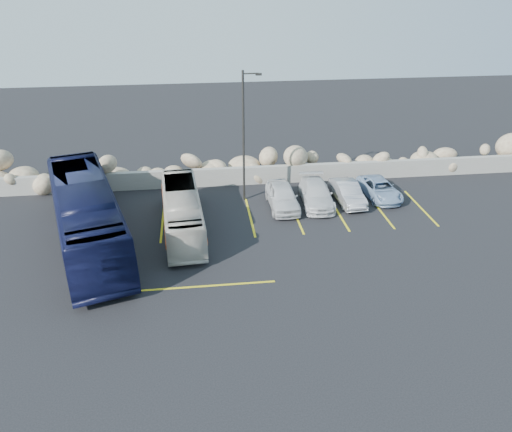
{
  "coord_description": "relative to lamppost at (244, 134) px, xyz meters",
  "views": [
    {
      "loc": [
        -0.25,
        -19.04,
        13.25
      ],
      "look_at": [
        2.57,
        4.0,
        1.56
      ],
      "focal_mm": 35.0,
      "sensor_mm": 36.0,
      "label": 1
    }
  ],
  "objects": [
    {
      "name": "vintage_bus",
      "position": [
        -3.84,
        -3.64,
        -3.14
      ],
      "size": [
        2.52,
        8.45,
        2.32
      ],
      "primitive_type": "imported",
      "rotation": [
        0.0,
        0.0,
        0.07
      ],
      "color": "beige",
      "rests_on": "ground"
    },
    {
      "name": "lamppost",
      "position": [
        0.0,
        0.0,
        0.0
      ],
      "size": [
        1.14,
        0.18,
        8.0
      ],
      "color": "#2D2B28",
      "rests_on": "ground"
    },
    {
      "name": "tour_coach",
      "position": [
        -8.71,
        -4.59,
        -2.59
      ],
      "size": [
        6.22,
        12.57,
        3.41
      ],
      "primitive_type": "imported",
      "rotation": [
        0.0,
        0.0,
        0.29
      ],
      "color": "black",
      "rests_on": "ground"
    },
    {
      "name": "car_a",
      "position": [
        2.14,
        -1.38,
        -3.58
      ],
      "size": [
        1.75,
        4.23,
        1.43
      ],
      "primitive_type": "imported",
      "rotation": [
        0.0,
        0.0,
        0.01
      ],
      "color": "silver",
      "rests_on": "ground"
    },
    {
      "name": "car_d",
      "position": [
        8.53,
        -0.68,
        -3.74
      ],
      "size": [
        2.22,
        4.17,
        1.12
      ],
      "primitive_type": "imported",
      "rotation": [
        0.0,
        0.0,
        0.09
      ],
      "color": "#8AA4C4",
      "rests_on": "ground"
    },
    {
      "name": "seawall",
      "position": [
        -2.56,
        2.5,
        -3.7
      ],
      "size": [
        60.0,
        0.4,
        1.2
      ],
      "primitive_type": "cube",
      "color": "gray",
      "rests_on": "ground"
    },
    {
      "name": "car_c",
      "position": [
        4.3,
        -1.15,
        -3.64
      ],
      "size": [
        2.12,
        4.6,
        1.3
      ],
      "primitive_type": "imported",
      "rotation": [
        0.0,
        0.0,
        -0.07
      ],
      "color": "silver",
      "rests_on": "ground"
    },
    {
      "name": "ground",
      "position": [
        -2.56,
        -9.5,
        -4.3
      ],
      "size": [
        90.0,
        90.0,
        0.0
      ],
      "primitive_type": "plane",
      "color": "black",
      "rests_on": "ground"
    },
    {
      "name": "parking_lines",
      "position": [
        2.09,
        -3.93,
        -4.29
      ],
      "size": [
        18.16,
        9.36,
        0.01
      ],
      "color": "gold",
      "rests_on": "ground"
    },
    {
      "name": "riprap_pile",
      "position": [
        -2.56,
        3.7,
        -3.0
      ],
      "size": [
        54.0,
        2.8,
        2.6
      ],
      "primitive_type": null,
      "color": "#977C63",
      "rests_on": "ground"
    },
    {
      "name": "car_b",
      "position": [
        6.28,
        -1.15,
        -3.66
      ],
      "size": [
        1.56,
        3.9,
        1.26
      ],
      "primitive_type": "imported",
      "rotation": [
        0.0,
        0.0,
        0.06
      ],
      "color": "#9D9EA2",
      "rests_on": "ground"
    }
  ]
}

